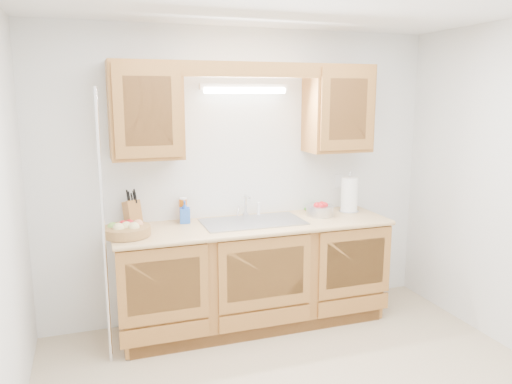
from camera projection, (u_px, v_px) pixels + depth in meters
name	position (u px, v px, depth m)	size (l,w,h in m)	color
room	(317.00, 213.00, 2.97)	(3.52, 3.50, 2.50)	tan
base_cabinets	(253.00, 275.00, 4.24)	(2.20, 0.60, 0.86)	#A1662F
countertop	(254.00, 225.00, 4.14)	(2.30, 0.63, 0.04)	tan
upper_cabinet_left	(145.00, 111.00, 3.84)	(0.55, 0.33, 0.75)	#A1662F
upper_cabinet_right	(338.00, 109.00, 4.37)	(0.55, 0.33, 0.75)	#A1662F
valance	(253.00, 69.00, 3.91)	(2.20, 0.05, 0.12)	#A1662F
fluorescent_fixture	(245.00, 88.00, 4.15)	(0.76, 0.08, 0.08)	white
sink	(253.00, 231.00, 4.17)	(0.84, 0.46, 0.36)	#9E9EA3
wire_shelf_pole	(104.00, 231.00, 3.51)	(0.03, 0.03, 2.00)	silver
outlet_plate	(339.00, 181.00, 4.68)	(0.08, 0.01, 0.12)	white
fruit_basket	(127.00, 230.00, 3.74)	(0.41, 0.41, 0.11)	#A37742
knife_block	(132.00, 213.00, 3.99)	(0.16, 0.20, 0.31)	#A1662F
orange_canister	(183.00, 209.00, 4.19)	(0.07, 0.07, 0.20)	#CA590B
soap_bottle	(185.00, 212.00, 4.12)	(0.08, 0.09, 0.19)	blue
sponge	(311.00, 210.00, 4.58)	(0.11, 0.08, 0.02)	#CC333F
paper_towel	(349.00, 195.00, 4.50)	(0.18, 0.18, 0.38)	silver
apple_bowl	(320.00, 210.00, 4.38)	(0.24, 0.24, 0.12)	silver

